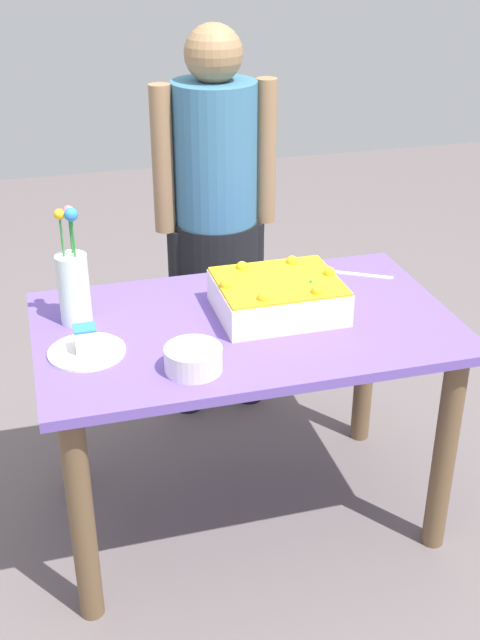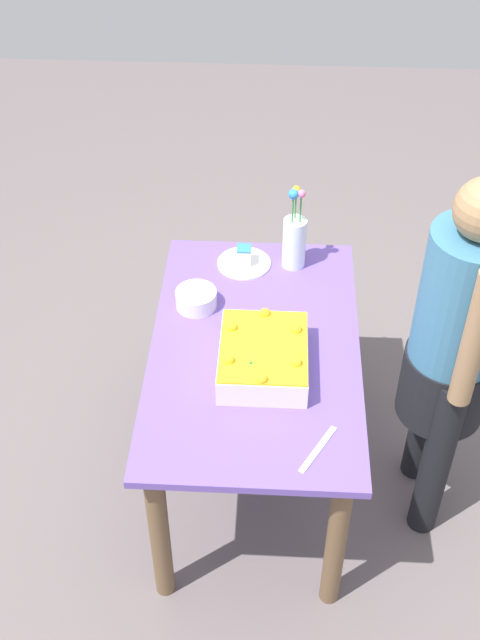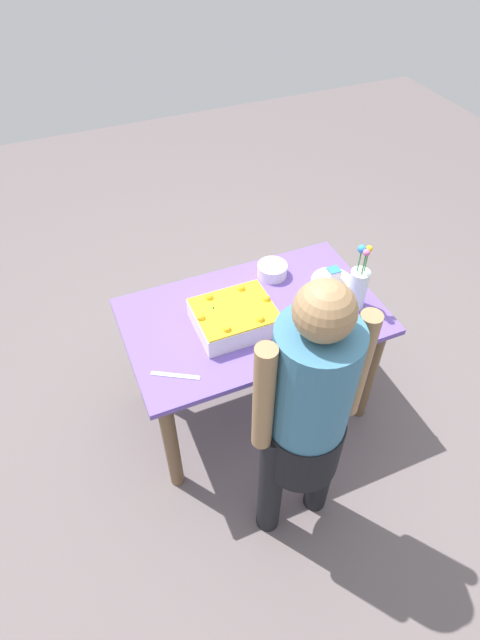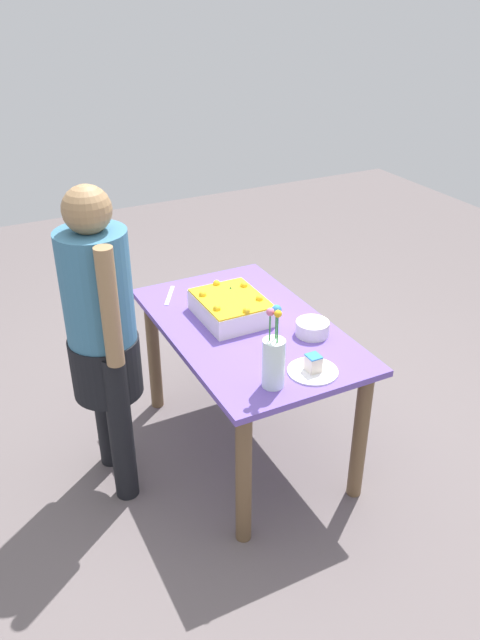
# 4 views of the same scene
# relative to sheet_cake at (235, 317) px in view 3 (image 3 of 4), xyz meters

# --- Properties ---
(ground_plane) EXTENTS (8.00, 8.00, 0.00)m
(ground_plane) POSITION_rel_sheet_cake_xyz_m (0.11, 0.03, -0.79)
(ground_plane) COLOR #645A5B
(dining_table) EXTENTS (1.24, 0.75, 0.73)m
(dining_table) POSITION_rel_sheet_cake_xyz_m (0.11, 0.03, -0.19)
(dining_table) COLOR #6A4EAD
(dining_table) RESTS_ON ground_plane
(sheet_cake) EXTENTS (0.37, 0.30, 0.13)m
(sheet_cake) POSITION_rel_sheet_cake_xyz_m (0.00, 0.00, 0.00)
(sheet_cake) COLOR white
(sheet_cake) RESTS_ON dining_table
(serving_plate_with_slice) EXTENTS (0.22, 0.22, 0.08)m
(serving_plate_with_slice) POSITION_rel_sheet_cake_xyz_m (0.59, 0.10, -0.03)
(serving_plate_with_slice) COLOR white
(serving_plate_with_slice) RESTS_ON dining_table
(cake_knife) EXTENTS (0.20, 0.13, 0.00)m
(cake_knife) POSITION_rel_sheet_cake_xyz_m (-0.35, -0.18, -0.05)
(cake_knife) COLOR silver
(cake_knife) RESTS_ON dining_table
(flower_vase) EXTENTS (0.09, 0.09, 0.36)m
(flower_vase) POSITION_rel_sheet_cake_xyz_m (0.59, -0.10, 0.07)
(flower_vase) COLOR white
(flower_vase) RESTS_ON dining_table
(fruit_bowl) EXTENTS (0.16, 0.16, 0.07)m
(fruit_bowl) POSITION_rel_sheet_cake_xyz_m (0.32, 0.26, -0.02)
(fruit_bowl) COLOR silver
(fruit_bowl) RESTS_ON dining_table
(person_standing) EXTENTS (0.45, 0.31, 1.49)m
(person_standing) POSITION_rel_sheet_cake_xyz_m (0.03, -0.64, 0.07)
(person_standing) COLOR black
(person_standing) RESTS_ON ground_plane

